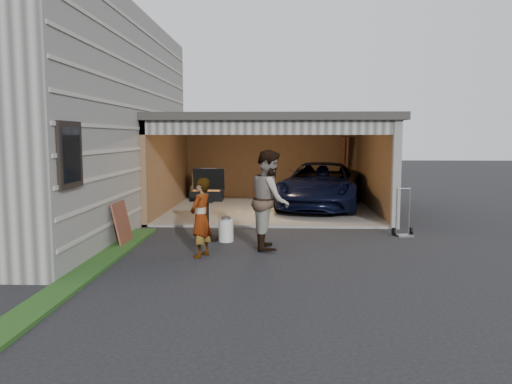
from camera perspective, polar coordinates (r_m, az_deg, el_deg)
ground at (r=9.23m, az=-3.57°, el=-8.06°), size 80.00×80.00×0.00m
house at (r=14.65m, az=-26.12°, el=7.49°), size 7.00×11.00×5.50m
groundcover_strip at (r=8.81m, az=-19.18°, el=-8.91°), size 0.50×8.00×0.06m
garage at (r=15.69m, az=1.75°, el=4.80°), size 6.80×6.30×2.90m
minivan at (r=15.93m, az=7.44°, el=0.59°), size 3.30×5.46×1.42m
woman at (r=9.57m, az=-6.31°, el=-2.92°), size 0.54×0.65×1.52m
man at (r=10.19m, az=1.58°, el=-0.87°), size 0.83×1.03×2.03m
bbq_grill at (r=11.12m, az=-5.59°, el=-0.70°), size 0.71×0.62×1.58m
propane_tank at (r=10.99m, az=-3.45°, el=-4.41°), size 0.39×0.39×0.49m
plywood_panel at (r=10.99m, az=-15.04°, el=-3.49°), size 0.23×0.83×0.91m
hand_truck at (r=12.09m, az=16.50°, el=-3.82°), size 0.49×0.41×1.12m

